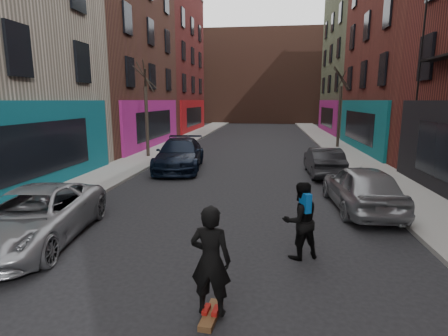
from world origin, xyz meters
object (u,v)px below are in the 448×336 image
(tree_left_far, at_px, (146,102))
(parked_left_end, at_px, (180,154))
(skateboard, at_px, (211,315))
(pedestrian, at_px, (300,220))
(parked_left_far, at_px, (33,216))
(parked_right_far, at_px, (361,187))
(skateboarder, at_px, (211,260))
(tree_right_far, at_px, (340,100))
(parked_right_end, at_px, (324,161))

(tree_left_far, distance_m, parked_left_end, 5.05)
(skateboard, distance_m, pedestrian, 3.06)
(skateboard, bearing_deg, parked_left_far, 158.81)
(parked_right_far, distance_m, skateboarder, 7.41)
(tree_right_far, bearing_deg, tree_left_far, -154.18)
(tree_right_far, xyz_separation_m, pedestrian, (-4.30, -18.95, -2.65))
(parked_left_end, bearing_deg, parked_right_end, -10.82)
(tree_left_far, bearing_deg, skateboarder, -67.17)
(skateboard, bearing_deg, pedestrian, 62.99)
(tree_right_far, height_order, parked_left_end, tree_right_far)
(parked_left_end, bearing_deg, skateboarder, -79.79)
(parked_left_end, bearing_deg, skateboard, -79.79)
(parked_left_end, bearing_deg, tree_left_far, 124.70)
(tree_left_far, bearing_deg, parked_left_far, -82.93)
(parked_left_end, bearing_deg, tree_right_far, 37.64)
(tree_right_far, xyz_separation_m, skateboard, (-5.91, -21.42, -3.48))
(tree_right_far, xyz_separation_m, parked_left_far, (-10.80, -18.90, -2.85))
(parked_right_far, bearing_deg, skateboard, 55.19)
(tree_right_far, distance_m, pedestrian, 19.61)
(tree_left_far, distance_m, skateboarder, 16.90)
(skateboard, bearing_deg, tree_left_far, 118.87)
(tree_right_far, relative_size, parked_left_end, 1.26)
(tree_right_far, bearing_deg, parked_right_far, -97.70)
(parked_left_end, xyz_separation_m, skateboarder, (3.64, -12.16, 0.23))
(parked_right_end, distance_m, skateboard, 12.14)
(parked_left_end, distance_m, skateboard, 12.72)
(skateboarder, bearing_deg, pedestrian, -117.01)
(skateboard, relative_size, skateboarder, 0.44)
(parked_right_far, bearing_deg, parked_left_far, 20.11)
(parked_right_end, xyz_separation_m, pedestrian, (-1.85, -9.15, 0.22))
(tree_left_far, height_order, pedestrian, tree_left_far)
(parked_left_end, height_order, skateboard, parked_left_end)
(tree_left_far, height_order, skateboarder, tree_left_far)
(parked_right_end, xyz_separation_m, skateboarder, (-3.46, -11.62, 0.35))
(tree_left_far, bearing_deg, tree_right_far, 25.82)
(skateboard, bearing_deg, tree_right_far, 80.61)
(skateboarder, bearing_deg, parked_right_end, -100.54)
(tree_right_far, height_order, skateboard, tree_right_far)
(parked_right_end, height_order, skateboard, parked_right_end)
(parked_right_far, xyz_separation_m, pedestrian, (-2.26, -3.84, 0.14))
(parked_right_end, xyz_separation_m, skateboard, (-3.46, -11.62, -0.61))
(parked_left_far, height_order, skateboard, parked_left_far)
(parked_left_end, distance_m, parked_right_far, 9.52)
(tree_right_far, height_order, pedestrian, tree_right_far)
(parked_left_far, distance_m, parked_right_far, 9.55)
(parked_left_end, relative_size, parked_right_far, 1.23)
(parked_left_end, relative_size, skateboarder, 2.96)
(parked_left_far, bearing_deg, parked_left_end, 75.10)
(tree_left_far, bearing_deg, parked_right_far, -41.32)
(tree_left_far, xyz_separation_m, parked_right_end, (9.95, -3.80, -2.72))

